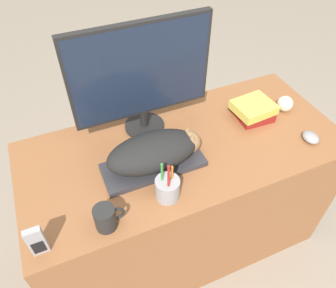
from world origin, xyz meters
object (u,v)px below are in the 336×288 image
keyboard (153,165)px  coffee_mug (106,218)px  monitor (141,75)px  phone (37,242)px  computer_mouse (311,137)px  book_stack (253,110)px  cat (156,151)px  baseball (285,104)px  pen_cup (168,188)px

keyboard → coffee_mug: bearing=-142.5°
monitor → phone: size_ratio=4.64×
keyboard → phone: bearing=-157.4°
computer_mouse → book_stack: 0.29m
cat → baseball: (0.71, 0.09, -0.05)m
monitor → baseball: (0.68, -0.15, -0.25)m
cat → coffee_mug: 0.33m
pen_cup → phone: 0.48m
computer_mouse → book_stack: bearing=121.2°
baseball → phone: bearing=-166.4°
coffee_mug → baseball: (0.98, 0.29, -0.01)m
keyboard → coffee_mug: (-0.25, -0.19, 0.04)m
monitor → pen_cup: bearing=-98.0°
cat → pen_cup: 0.16m
monitor → book_stack: monitor is taller
baseball → phone: size_ratio=0.60×
keyboard → monitor: monitor is taller
cat → computer_mouse: size_ratio=4.85×
keyboard → coffee_mug: size_ratio=3.81×
keyboard → book_stack: size_ratio=2.21×
book_stack → phone: bearing=-163.2°
cat → phone: size_ratio=3.06×
monitor → baseball: monitor is taller
monitor → baseball: 0.74m
monitor → pen_cup: monitor is taller
pen_cup → baseball: size_ratio=2.52×
cat → phone: 0.53m
keyboard → pen_cup: 0.16m
pen_cup → phone: (-0.48, -0.04, 0.02)m
baseball → cat: bearing=-172.5°
computer_mouse → pen_cup: size_ratio=0.42×
keyboard → phone: phone is taller
baseball → book_stack: size_ratio=0.41×
computer_mouse → pen_cup: pen_cup is taller
monitor → phone: bearing=-140.2°
monitor → pen_cup: (-0.06, -0.40, -0.24)m
monitor → baseball: size_ratio=7.75×
computer_mouse → pen_cup: 0.71m
phone → book_stack: phone is taller
monitor → coffee_mug: monitor is taller
pen_cup → book_stack: (0.56, 0.27, -0.00)m
pen_cup → monitor: bearing=82.0°
coffee_mug → book_stack: 0.86m
baseball → coffee_mug: bearing=-163.7°
computer_mouse → baseball: (0.03, 0.22, 0.02)m
monitor → baseball: bearing=-12.6°
baseball → book_stack: 0.17m
cat → baseball: bearing=7.5°
computer_mouse → baseball: 0.23m
phone → cat: bearing=22.0°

